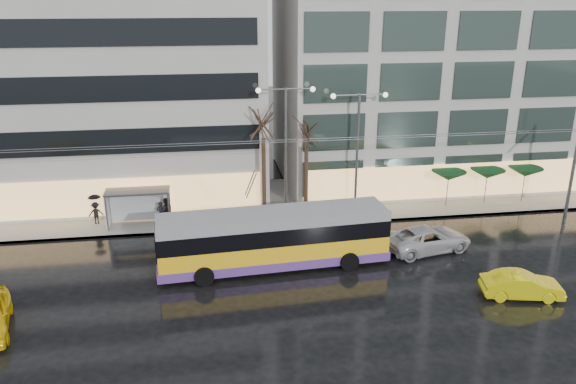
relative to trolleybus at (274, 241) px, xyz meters
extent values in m
plane|color=black|center=(-0.22, -3.40, -1.65)|extent=(140.00, 140.00, 0.00)
cube|color=gray|center=(1.78, 10.60, -1.57)|extent=(80.00, 10.00, 0.15)
cube|color=slate|center=(1.78, 5.65, -1.57)|extent=(80.00, 0.10, 0.15)
cube|color=#A7A4A0|center=(-16.22, 15.60, 9.50)|extent=(34.00, 14.00, 22.00)
cube|color=#A7A4A0|center=(18.78, 15.60, 11.00)|extent=(32.00, 14.00, 25.00)
cube|color=yellow|center=(0.00, 0.00, -0.51)|extent=(13.15, 3.59, 1.62)
cube|color=#5F378A|center=(0.00, 0.00, -1.05)|extent=(13.19, 3.64, 0.54)
cube|color=black|center=(0.00, 0.00, 0.68)|extent=(13.17, 3.62, 0.97)
cube|color=gray|center=(0.00, 0.00, 1.44)|extent=(13.15, 3.59, 0.54)
cube|color=black|center=(6.51, 0.45, 0.52)|extent=(0.24, 2.49, 1.41)
cube|color=black|center=(-6.51, -0.45, 0.52)|extent=(0.24, 2.49, 1.41)
cylinder|color=black|center=(4.01, 1.63, -1.10)|extent=(1.11, 0.45, 1.08)
cylinder|color=black|center=(4.20, -1.07, -1.10)|extent=(1.11, 0.45, 1.08)
cylinder|color=black|center=(-4.20, 1.07, -1.10)|extent=(1.11, 0.45, 1.08)
cylinder|color=black|center=(-4.01, -1.63, -1.10)|extent=(1.11, 0.45, 1.08)
cylinder|color=#595B60|center=(-1.15, 0.95, 3.01)|extent=(0.34, 4.02, 2.85)
cylinder|color=#595B60|center=(-1.19, 1.49, 3.01)|extent=(0.34, 4.02, 2.85)
cylinder|color=#595B60|center=(21.78, 5.10, 1.85)|extent=(0.24, 0.24, 7.00)
cylinder|color=#595B60|center=(0.78, 2.35, 5.15)|extent=(42.00, 0.04, 0.04)
cylinder|color=#595B60|center=(0.78, 2.85, 5.15)|extent=(42.00, 0.04, 0.04)
cube|color=#595B60|center=(-8.22, 7.10, 0.95)|extent=(4.20, 1.60, 0.12)
cube|color=silver|center=(-8.22, 7.80, -0.30)|extent=(4.00, 0.05, 2.20)
cube|color=white|center=(-10.27, 7.10, -0.30)|extent=(0.10, 1.40, 2.20)
cylinder|color=#595B60|center=(-10.22, 6.40, -0.30)|extent=(0.10, 0.10, 2.40)
cylinder|color=#595B60|center=(-10.22, 7.80, -0.30)|extent=(0.10, 0.10, 2.40)
cylinder|color=#595B60|center=(-6.22, 6.40, -0.30)|extent=(0.10, 0.10, 2.40)
cylinder|color=#595B60|center=(-6.22, 7.80, -0.30)|extent=(0.10, 0.10, 2.40)
cylinder|color=#595B60|center=(1.78, 7.40, 3.00)|extent=(0.18, 0.18, 9.00)
cylinder|color=#595B60|center=(0.88, 7.40, 7.40)|extent=(1.80, 0.10, 0.10)
cylinder|color=#595B60|center=(2.68, 7.40, 7.40)|extent=(1.80, 0.10, 0.10)
sphere|color=#FFF2CC|center=(-0.02, 7.40, 7.35)|extent=(0.36, 0.36, 0.36)
sphere|color=#FFF2CC|center=(3.58, 7.40, 7.35)|extent=(0.36, 0.36, 0.36)
cylinder|color=#595B60|center=(6.78, 7.40, 2.75)|extent=(0.18, 0.18, 8.50)
cylinder|color=#595B60|center=(5.88, 7.40, 6.90)|extent=(1.80, 0.10, 0.10)
cylinder|color=#595B60|center=(7.68, 7.40, 6.90)|extent=(1.80, 0.10, 0.10)
sphere|color=#FFF2CC|center=(4.98, 7.40, 6.85)|extent=(0.36, 0.36, 0.36)
sphere|color=#FFF2CC|center=(8.58, 7.40, 6.85)|extent=(0.36, 0.36, 0.36)
cylinder|color=black|center=(0.28, 7.60, 1.30)|extent=(0.28, 0.28, 5.60)
cylinder|color=black|center=(3.28, 7.80, 0.95)|extent=(0.28, 0.28, 4.90)
cylinder|color=#595B60|center=(13.78, 7.60, -0.40)|extent=(0.06, 0.06, 2.20)
cone|color=#103E1B|center=(13.78, 7.60, 0.80)|extent=(2.50, 2.50, 0.70)
cylinder|color=#595B60|center=(16.78, 7.60, -0.40)|extent=(0.06, 0.06, 2.20)
cone|color=#103E1B|center=(16.78, 7.60, 0.80)|extent=(2.50, 2.50, 0.70)
cylinder|color=#595B60|center=(19.78, 7.60, -0.40)|extent=(0.06, 0.06, 2.20)
cone|color=#103E1B|center=(19.78, 7.60, 0.80)|extent=(2.50, 2.50, 0.70)
imported|color=yellow|center=(12.29, -5.33, -0.97)|extent=(4.30, 2.22, 1.35)
imported|color=silver|center=(9.61, 0.80, -0.89)|extent=(5.80, 3.51, 1.50)
imported|color=black|center=(-6.79, 7.03, -0.68)|extent=(0.67, 0.51, 1.64)
imported|color=#FF54C7|center=(-6.79, 7.03, 0.25)|extent=(1.14, 1.16, 0.88)
imported|color=black|center=(-6.44, 7.03, -0.55)|extent=(1.00, 0.82, 1.89)
imported|color=black|center=(-11.16, 7.84, -0.72)|extent=(1.07, 0.70, 1.55)
imported|color=black|center=(-11.16, 7.84, 0.25)|extent=(0.92, 0.92, 0.72)
camera|label=1|loc=(-3.54, -29.02, 13.31)|focal=35.00mm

